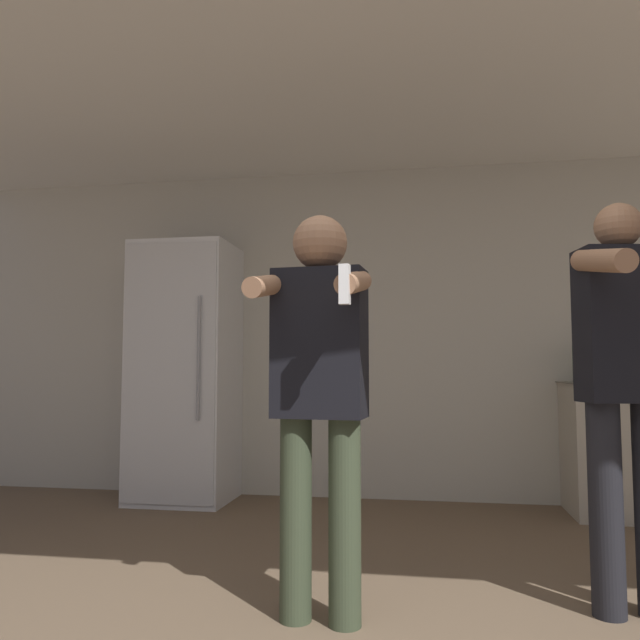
% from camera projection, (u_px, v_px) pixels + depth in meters
% --- Properties ---
extents(wall_back, '(7.00, 0.06, 2.55)m').
position_uv_depth(wall_back, '(394.00, 331.00, 4.83)').
color(wall_back, beige).
rests_on(wall_back, ground_plane).
extents(ceiling_slab, '(7.00, 3.76, 0.05)m').
position_uv_depth(ceiling_slab, '(376.00, 69.00, 3.31)').
color(ceiling_slab, silver).
rests_on(ceiling_slab, wall_back).
extents(refrigerator, '(0.72, 0.66, 1.93)m').
position_uv_depth(refrigerator, '(185.00, 371.00, 4.73)').
color(refrigerator, white).
rests_on(refrigerator, ground_plane).
extents(bottle_dark_rum, '(0.08, 0.08, 0.34)m').
position_uv_depth(bottle_dark_rum, '(579.00, 362.00, 4.37)').
color(bottle_dark_rum, '#194723').
rests_on(bottle_dark_rum, counter).
extents(person_woman_foreground, '(0.45, 0.47, 1.61)m').
position_uv_depth(person_woman_foreground, '(320.00, 380.00, 2.48)').
color(person_woman_foreground, '#38422D').
rests_on(person_woman_foreground, ground_plane).
extents(person_man_side, '(0.47, 0.55, 1.68)m').
position_uv_depth(person_man_side, '(626.00, 374.00, 2.54)').
color(person_man_side, black).
rests_on(person_man_side, ground_plane).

